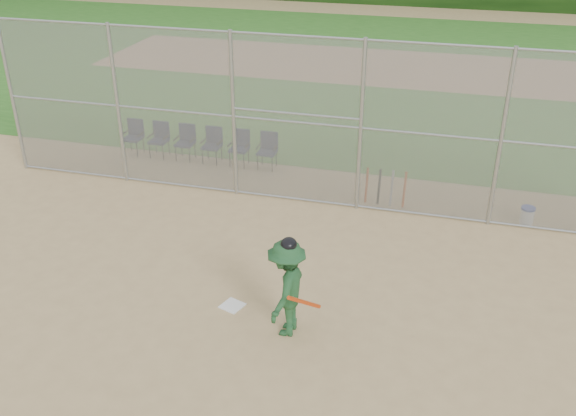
% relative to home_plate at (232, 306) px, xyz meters
% --- Properties ---
extents(ground, '(100.00, 100.00, 0.00)m').
position_rel_home_plate_xyz_m(ground, '(0.51, -0.52, -0.01)').
color(ground, tan).
rests_on(ground, ground).
extents(grass_strip, '(100.00, 100.00, 0.00)m').
position_rel_home_plate_xyz_m(grass_strip, '(0.51, 17.48, -0.00)').
color(grass_strip, '#2A631D').
rests_on(grass_strip, ground).
extents(dirt_patch_far, '(24.00, 24.00, 0.00)m').
position_rel_home_plate_xyz_m(dirt_patch_far, '(0.51, 17.48, 0.00)').
color(dirt_patch_far, tan).
rests_on(dirt_patch_far, ground).
extents(backstop_fence, '(16.09, 0.09, 4.00)m').
position_rel_home_plate_xyz_m(backstop_fence, '(0.51, 4.48, 2.06)').
color(backstop_fence, gray).
rests_on(backstop_fence, ground).
extents(home_plate, '(0.48, 0.48, 0.02)m').
position_rel_home_plate_xyz_m(home_plate, '(0.00, 0.00, 0.00)').
color(home_plate, silver).
rests_on(home_plate, ground).
extents(batter_at_plate, '(0.99, 1.31, 1.85)m').
position_rel_home_plate_xyz_m(batter_at_plate, '(1.15, -0.43, 0.89)').
color(batter_at_plate, '#1E4C27').
rests_on(batter_at_plate, ground).
extents(water_cooler, '(0.32, 0.32, 0.40)m').
position_rel_home_plate_xyz_m(water_cooler, '(5.35, 4.74, 0.19)').
color(water_cooler, white).
rests_on(water_cooler, ground).
extents(spare_bats, '(0.96, 0.30, 0.85)m').
position_rel_home_plate_xyz_m(spare_bats, '(2.12, 4.91, 0.41)').
color(spare_bats, '#D84C14').
rests_on(spare_bats, ground).
extents(chair_0, '(0.54, 0.52, 0.96)m').
position_rel_home_plate_xyz_m(chair_0, '(-5.14, 6.18, 0.47)').
color(chair_0, '#0F1A3A').
rests_on(chair_0, ground).
extents(chair_1, '(0.54, 0.52, 0.96)m').
position_rel_home_plate_xyz_m(chair_1, '(-4.36, 6.18, 0.47)').
color(chair_1, '#0F1A3A').
rests_on(chair_1, ground).
extents(chair_2, '(0.54, 0.52, 0.96)m').
position_rel_home_plate_xyz_m(chair_2, '(-3.57, 6.18, 0.47)').
color(chair_2, '#0F1A3A').
rests_on(chair_2, ground).
extents(chair_3, '(0.54, 0.52, 0.96)m').
position_rel_home_plate_xyz_m(chair_3, '(-2.78, 6.18, 0.47)').
color(chair_3, '#0F1A3A').
rests_on(chair_3, ground).
extents(chair_4, '(0.54, 0.52, 0.96)m').
position_rel_home_plate_xyz_m(chair_4, '(-2.00, 6.18, 0.47)').
color(chair_4, '#0F1A3A').
rests_on(chair_4, ground).
extents(chair_5, '(0.54, 0.52, 0.96)m').
position_rel_home_plate_xyz_m(chair_5, '(-1.21, 6.18, 0.47)').
color(chair_5, '#0F1A3A').
rests_on(chair_5, ground).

